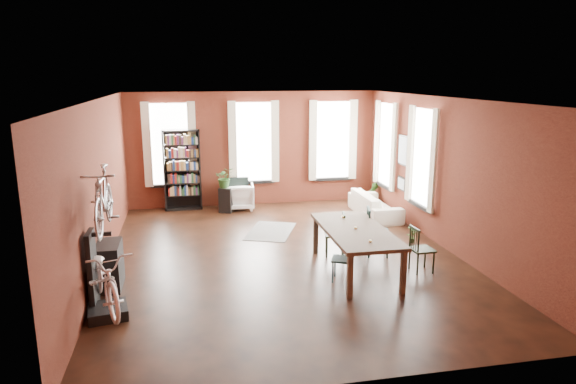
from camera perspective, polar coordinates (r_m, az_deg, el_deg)
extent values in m
plane|color=black|center=(10.63, -0.46, -7.19)|extent=(9.00, 9.00, 0.00)
cube|color=silver|center=(9.99, -0.50, 10.31)|extent=(7.00, 9.00, 0.04)
cube|color=#4C1C13|center=(14.57, -3.84, 4.80)|extent=(7.00, 0.04, 3.20)
cube|color=#4C1C13|center=(5.99, 7.75, -7.31)|extent=(7.00, 0.04, 3.20)
cube|color=#4C1C13|center=(10.14, -20.29, 0.42)|extent=(0.04, 9.00, 3.20)
cube|color=#4C1C13|center=(11.37, 17.13, 1.93)|extent=(0.04, 9.00, 3.20)
cube|color=white|center=(14.39, -12.99, 5.20)|extent=(1.00, 0.04, 2.20)
cube|color=beige|center=(14.32, -12.99, 5.17)|extent=(1.40, 0.06, 2.30)
cube|color=white|center=(14.51, -3.84, 5.57)|extent=(1.00, 0.04, 2.20)
cube|color=beige|center=(14.44, -3.80, 5.53)|extent=(1.40, 0.06, 2.30)
cube|color=white|center=(14.98, 4.96, 5.78)|extent=(1.00, 0.04, 2.20)
cube|color=beige|center=(14.92, 5.03, 5.75)|extent=(1.40, 0.06, 2.30)
cube|color=white|center=(12.19, 14.86, 3.75)|extent=(0.04, 1.00, 2.20)
cube|color=beige|center=(12.16, 14.56, 3.74)|extent=(0.06, 1.40, 2.30)
cube|color=white|center=(14.18, 10.97, 5.19)|extent=(0.04, 1.00, 2.20)
cube|color=beige|center=(14.15, 10.70, 5.18)|extent=(0.06, 1.40, 2.30)
cube|color=black|center=(13.17, 12.73, 4.52)|extent=(0.04, 0.55, 0.75)
cube|color=black|center=(13.32, 12.54, 0.91)|extent=(0.04, 0.45, 0.35)
cube|color=brown|center=(9.81, 7.45, -6.44)|extent=(1.13, 2.47, 0.84)
cube|color=#173433|center=(9.38, 6.08, -7.41)|extent=(0.50, 0.50, 0.82)
cube|color=black|center=(10.63, 5.22, -4.70)|extent=(0.49, 0.49, 0.89)
cube|color=#21301C|center=(10.06, 14.67, -6.18)|extent=(0.42, 0.42, 0.87)
cube|color=#193736|center=(10.73, 9.93, -4.39)|extent=(0.56, 0.56, 1.00)
cube|color=black|center=(14.33, -11.66, 2.40)|extent=(1.00, 0.32, 2.20)
imported|color=white|center=(14.26, -5.38, -0.35)|extent=(0.81, 0.77, 0.78)
imported|color=beige|center=(13.70, 9.64, -0.97)|extent=(0.61, 2.08, 0.81)
cube|color=black|center=(12.27, -1.93, -4.37)|extent=(1.48, 1.80, 0.01)
cube|color=black|center=(8.60, -19.39, -12.42)|extent=(0.67, 0.67, 0.17)
cube|color=black|center=(8.68, -20.90, -8.24)|extent=(0.16, 0.60, 1.30)
cube|color=black|center=(9.58, -19.21, -7.70)|extent=(0.40, 0.80, 0.80)
cube|color=black|center=(14.00, -6.89, -0.86)|extent=(0.44, 0.44, 0.68)
imported|color=#336127|center=(14.95, 9.33, -0.78)|extent=(0.47, 0.73, 0.30)
imported|color=#325B24|center=(11.77, 13.57, -5.15)|extent=(0.36, 0.47, 0.15)
imported|color=silver|center=(8.22, -19.94, -6.03)|extent=(0.93, 1.14, 1.86)
imported|color=#A5A8AD|center=(8.24, -20.01, 1.47)|extent=(0.47, 1.00, 1.66)
imported|color=#275020|center=(13.88, -7.04, 1.36)|extent=(0.53, 0.58, 0.43)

